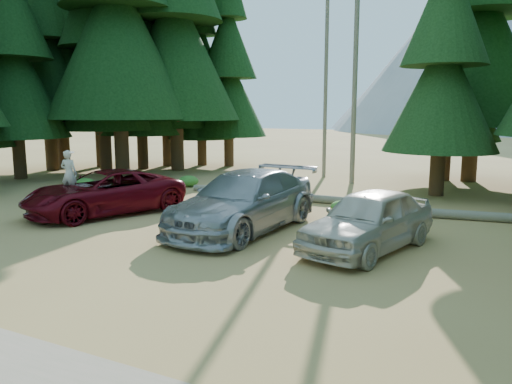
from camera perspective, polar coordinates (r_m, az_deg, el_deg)
ground at (r=13.04m, az=-10.75°, el=-7.04°), size 160.00×160.00×0.00m
forest_belt_north at (r=26.29m, az=9.50°, el=1.28°), size 36.00×7.00×22.00m
snag_front at (r=25.44m, az=11.30°, el=14.51°), size 0.24×0.24×12.00m
snag_back at (r=27.39m, az=7.98°, el=12.12°), size 0.20×0.20×10.00m
mountain_peak at (r=99.07m, az=21.35°, el=14.01°), size 48.00×50.00×28.00m
red_pickup at (r=18.34m, az=-16.92°, el=-0.04°), size 4.43×6.12×1.55m
silver_minivan_center at (r=15.19m, az=-1.40°, el=-1.06°), size 2.95×6.34×1.79m
silver_minivan_right at (r=13.37m, az=12.75°, el=-3.13°), size 3.02×5.04×1.61m
frisbee_player at (r=18.58m, az=-20.59°, el=2.03°), size 0.67×0.53×1.63m
log_left at (r=22.36m, az=-2.41°, el=0.34°), size 3.76×1.31×0.27m
log_mid at (r=19.51m, az=10.78°, el=-1.09°), size 3.86×0.35×0.32m
log_right at (r=18.21m, az=26.05°, el=-2.63°), size 4.98×0.94×0.32m
shrub_far_left at (r=24.16m, az=-7.73°, el=1.25°), size 0.96×0.96×0.53m
shrub_left at (r=21.12m, az=1.65°, el=0.07°), size 0.85×0.85×0.47m
shrub_center_left at (r=19.86m, az=3.40°, el=-0.30°), size 1.15×1.15×0.63m
shrub_center_right at (r=18.08m, az=9.79°, el=-1.68°), size 0.81×0.81×0.44m
shrub_right at (r=17.87m, az=13.98°, el=-1.74°), size 1.04×1.04×0.57m
shrub_far_right at (r=17.43m, az=17.03°, el=-2.11°), size 1.09×1.09×0.60m
shrub_edge_west at (r=24.26m, az=-19.00°, el=0.87°), size 0.98×0.98×0.54m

